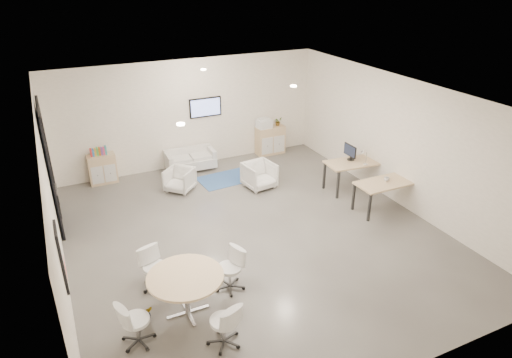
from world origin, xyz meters
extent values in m
cube|color=#504D49|center=(0.00, 0.00, -0.40)|extent=(8.00, 9.00, 0.80)
cube|color=white|center=(0.00, 0.00, 3.60)|extent=(8.00, 9.00, 0.80)
cube|color=silver|center=(0.00, 4.90, 1.60)|extent=(8.00, 0.80, 3.20)
cube|color=silver|center=(0.00, -4.90, 1.60)|extent=(8.00, 0.80, 3.20)
cube|color=silver|center=(-4.40, 0.00, 1.60)|extent=(0.80, 9.00, 3.20)
cube|color=silver|center=(4.40, 0.00, 1.60)|extent=(0.80, 9.00, 3.20)
cube|color=black|center=(-3.96, 2.50, 1.43)|extent=(0.02, 1.90, 2.85)
cube|color=black|center=(-3.94, 2.50, 2.81)|extent=(0.06, 1.90, 0.08)
cube|color=black|center=(-3.94, 1.59, 1.43)|extent=(0.06, 0.08, 2.85)
cube|color=black|center=(-3.94, 3.41, 1.43)|extent=(0.06, 0.08, 2.85)
cube|color=black|center=(-3.94, 2.65, 1.43)|extent=(0.06, 0.07, 2.85)
cube|color=#B2B2B7|center=(-3.90, 2.05, 1.05)|extent=(0.04, 0.60, 0.05)
cube|color=black|center=(-3.98, -1.60, 1.55)|extent=(0.04, 0.54, 1.04)
cube|color=white|center=(-3.95, -1.60, 1.55)|extent=(0.01, 0.46, 0.96)
cube|color=#EC6362|center=(-3.95, -1.60, 1.35)|extent=(0.01, 0.32, 0.30)
cube|color=black|center=(0.50, 4.46, 1.75)|extent=(0.98, 0.05, 0.58)
cube|color=#8A9FEF|center=(0.50, 4.44, 1.75)|extent=(0.90, 0.01, 0.50)
cylinder|color=#FFEAC6|center=(-1.80, -1.00, 3.18)|extent=(0.14, 0.14, 0.03)
cylinder|color=#FFEAC6|center=(1.20, 0.50, 3.18)|extent=(0.14, 0.14, 0.03)
cylinder|color=#FFEAC6|center=(0.00, 3.00, 3.18)|extent=(0.14, 0.14, 0.03)
cube|color=tan|center=(-2.67, 4.28, 0.42)|extent=(0.74, 0.37, 0.84)
cube|color=silver|center=(-2.84, 4.09, 0.34)|extent=(0.31, 0.02, 0.50)
cube|color=silver|center=(-2.49, 4.09, 0.34)|extent=(0.31, 0.02, 0.50)
cube|color=tan|center=(2.57, 4.26, 0.46)|extent=(0.91, 0.43, 0.91)
cube|color=silver|center=(2.36, 4.04, 0.36)|extent=(0.38, 0.02, 0.55)
cube|color=silver|center=(2.78, 4.04, 0.36)|extent=(0.38, 0.02, 0.55)
cube|color=red|center=(-2.90, 4.28, 0.95)|extent=(0.04, 0.14, 0.22)
cube|color=#337FCC|center=(-2.84, 4.28, 0.95)|extent=(0.04, 0.14, 0.22)
cube|color=gold|center=(-2.79, 4.28, 0.95)|extent=(0.04, 0.14, 0.22)
cube|color=#4CB24C|center=(-2.73, 4.28, 0.95)|extent=(0.04, 0.14, 0.22)
cube|color=#CC6619|center=(-2.67, 4.28, 0.95)|extent=(0.04, 0.14, 0.22)
cube|color=purple|center=(-2.62, 4.28, 0.95)|extent=(0.04, 0.14, 0.22)
cube|color=#E54C7F|center=(-2.56, 4.28, 0.95)|extent=(0.04, 0.14, 0.22)
cube|color=teal|center=(-2.51, 4.28, 0.95)|extent=(0.04, 0.14, 0.22)
cube|color=white|center=(2.35, 4.26, 1.04)|extent=(0.48, 0.41, 0.26)
cube|color=white|center=(2.35, 4.26, 1.20)|extent=(0.36, 0.31, 0.06)
cube|color=beige|center=(-0.17, 4.09, 0.23)|extent=(1.47, 0.77, 0.27)
cube|color=beige|center=(-0.17, 4.37, 0.50)|extent=(1.45, 0.22, 0.27)
cube|color=beige|center=(-0.83, 4.09, 0.36)|extent=(0.15, 0.72, 0.54)
cube|color=beige|center=(0.49, 4.09, 0.36)|extent=(0.15, 0.72, 0.54)
cube|color=#315797|center=(0.53, 3.03, 0.01)|extent=(1.60, 1.13, 0.01)
imported|color=beige|center=(-0.87, 2.89, 0.35)|extent=(0.93, 0.93, 0.70)
imported|color=beige|center=(1.17, 2.14, 0.39)|extent=(0.86, 0.82, 0.79)
cube|color=tan|center=(3.44, 1.00, 0.77)|extent=(1.57, 0.88, 0.04)
cube|color=black|center=(2.74, 0.67, 0.37)|extent=(0.05, 0.05, 0.75)
cube|color=black|center=(4.14, 0.67, 0.37)|extent=(0.05, 0.05, 0.75)
cube|color=black|center=(2.74, 1.32, 0.37)|extent=(0.05, 0.05, 0.75)
cube|color=black|center=(4.14, 1.32, 0.37)|extent=(0.05, 0.05, 0.75)
cube|color=tan|center=(3.41, -0.33, 0.74)|extent=(1.46, 0.73, 0.04)
cube|color=black|center=(2.73, -0.64, 0.36)|extent=(0.05, 0.05, 0.72)
cube|color=black|center=(4.09, -0.64, 0.36)|extent=(0.05, 0.05, 0.72)
cube|color=black|center=(2.73, -0.01, 0.36)|extent=(0.05, 0.05, 0.72)
cube|color=black|center=(4.09, -0.01, 0.36)|extent=(0.05, 0.05, 0.72)
cylinder|color=black|center=(3.44, 1.15, 0.80)|extent=(0.20, 0.20, 0.02)
cube|color=black|center=(3.44, 1.15, 0.92)|extent=(0.04, 0.03, 0.24)
cube|color=black|center=(3.39, 1.15, 1.07)|extent=(0.03, 0.50, 0.32)
cylinder|color=tan|center=(-2.16, -1.87, 0.78)|extent=(1.32, 1.32, 0.04)
cylinder|color=#B2B2B7|center=(-2.16, -1.87, 0.38)|extent=(0.10, 0.10, 0.76)
cube|color=#B2B2B7|center=(-2.16, -1.87, 0.01)|extent=(0.77, 0.06, 0.03)
cube|color=#B2B2B7|center=(-2.16, -1.87, 0.01)|extent=(0.06, 0.77, 0.03)
imported|color=#3F7F3F|center=(2.85, 4.27, 1.02)|extent=(0.32, 0.34, 0.21)
imported|color=#3F7F3F|center=(-2.84, -1.78, 0.07)|extent=(0.26, 0.37, 0.15)
imported|color=white|center=(3.47, -0.29, 0.82)|extent=(0.14, 0.13, 0.12)
camera|label=1|loc=(-3.76, -8.07, 5.57)|focal=32.00mm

